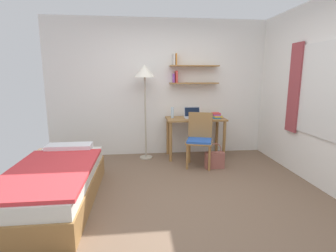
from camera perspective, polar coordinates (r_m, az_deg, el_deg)
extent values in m
plane|color=brown|center=(3.42, 2.17, -15.81)|extent=(5.28, 5.28, 0.00)
cube|color=white|center=(5.06, -1.12, 8.33)|extent=(4.40, 0.05, 2.60)
cube|color=#9E703D|center=(5.01, 5.78, 9.42)|extent=(0.93, 0.22, 0.02)
cube|color=purple|center=(4.98, 1.26, 10.56)|extent=(0.03, 0.13, 0.17)
cube|color=#D13D38|center=(4.97, 1.84, 10.85)|extent=(0.04, 0.16, 0.22)
cube|color=#9E703D|center=(5.01, 5.85, 13.11)|extent=(0.93, 0.22, 0.02)
cube|color=silver|center=(4.98, 1.31, 14.54)|extent=(0.03, 0.14, 0.21)
cube|color=orange|center=(4.99, 1.77, 14.53)|extent=(0.02, 0.13, 0.22)
cube|color=silver|center=(4.09, 30.63, 6.84)|extent=(0.02, 0.90, 1.28)
cube|color=white|center=(4.10, 30.73, 6.83)|extent=(0.01, 0.84, 1.22)
cube|color=#993D42|center=(4.54, 26.14, 7.52)|extent=(0.03, 0.28, 1.38)
cube|color=#9E703D|center=(3.55, -23.69, -13.21)|extent=(0.93, 1.96, 0.28)
cube|color=silver|center=(3.47, -23.97, -9.88)|extent=(0.89, 1.90, 0.16)
cube|color=#DB383D|center=(3.33, -24.72, -8.98)|extent=(0.94, 1.60, 0.04)
cube|color=white|center=(4.13, -20.97, -4.47)|extent=(0.65, 0.28, 0.10)
cube|color=#9E703D|center=(4.89, 6.09, 1.61)|extent=(1.09, 0.56, 0.03)
cylinder|color=#9E703D|center=(4.67, 0.59, -3.56)|extent=(0.06, 0.06, 0.73)
cylinder|color=#9E703D|center=(4.88, 12.32, -3.15)|extent=(0.06, 0.06, 0.73)
cylinder|color=#9E703D|center=(5.11, -0.03, -2.26)|extent=(0.06, 0.06, 0.73)
cylinder|color=#9E703D|center=(5.31, 10.75, -1.94)|extent=(0.06, 0.06, 0.73)
cube|color=#9E703D|center=(4.41, 6.93, -3.59)|extent=(0.54, 0.52, 0.03)
cube|color=blue|center=(4.41, 6.94, -3.21)|extent=(0.49, 0.47, 0.04)
cube|color=#9E703D|center=(4.53, 7.17, 0.26)|extent=(0.41, 0.16, 0.44)
cylinder|color=#9E703D|center=(4.33, 4.28, -6.89)|extent=(0.04, 0.04, 0.42)
cylinder|color=#9E703D|center=(4.31, 9.15, -7.10)|extent=(0.04, 0.04, 0.42)
cylinder|color=#9E703D|center=(4.65, 4.75, -5.63)|extent=(0.04, 0.04, 0.42)
cylinder|color=#9E703D|center=(4.63, 9.28, -5.82)|extent=(0.04, 0.04, 0.42)
cylinder|color=#B2A893|center=(4.97, -4.88, -6.91)|extent=(0.24, 0.24, 0.02)
cylinder|color=#B2A893|center=(4.79, -5.02, 1.74)|extent=(0.03, 0.03, 1.49)
cone|color=silver|center=(4.72, -5.20, 12.04)|extent=(0.38, 0.38, 0.22)
cube|color=#B7BABF|center=(4.88, 5.51, 1.85)|extent=(0.32, 0.21, 0.01)
cube|color=#B7BABF|center=(4.95, 5.34, 3.18)|extent=(0.31, 0.06, 0.19)
cube|color=black|center=(4.94, 5.35, 3.15)|extent=(0.28, 0.04, 0.16)
cylinder|color=silver|center=(4.86, 0.98, 3.01)|extent=(0.05, 0.05, 0.21)
cube|color=#3384C6|center=(4.94, 10.55, 1.92)|extent=(0.16, 0.25, 0.03)
cube|color=gold|center=(4.93, 10.69, 2.21)|extent=(0.17, 0.25, 0.03)
cube|color=purple|center=(4.92, 10.62, 2.49)|extent=(0.15, 0.22, 0.02)
cube|color=#D13D38|center=(4.93, 10.59, 2.78)|extent=(0.15, 0.19, 0.02)
cube|color=#99564C|center=(4.46, 10.26, -7.47)|extent=(0.32, 0.12, 0.28)
torus|color=#99564C|center=(4.41, 10.35, -5.15)|extent=(0.22, 0.02, 0.22)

